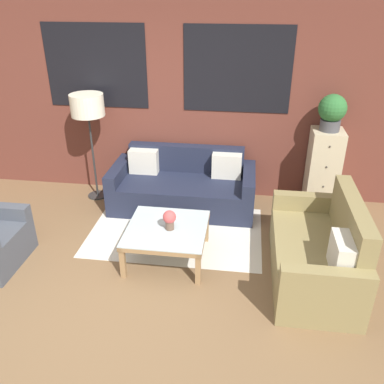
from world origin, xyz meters
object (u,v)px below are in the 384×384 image
Objects in this scene: couch_dark at (183,187)px; coffee_table at (167,232)px; potted_plant at (332,111)px; floor_lamp at (88,108)px; settee_vintage at (319,253)px; drawer_cabinet at (323,170)px; flower_vase at (170,219)px.

coffee_table is (0.01, -1.25, 0.06)m from couch_dark.
floor_lamp is at bearing -178.13° from potted_plant.
settee_vintage is 1.39× the size of drawer_cabinet.
coffee_table is (-1.62, 0.13, 0.03)m from settee_vintage.
coffee_table is 0.19m from flower_vase.
coffee_table is 2.57m from potted_plant.
couch_dark is at bearing 90.63° from coffee_table.
flower_vase is (0.05, -1.27, 0.25)m from couch_dark.
floor_lamp reaches higher than settee_vintage.
coffee_table is 2.36m from drawer_cabinet.
floor_lamp is (-2.93, 1.48, 1.00)m from settee_vintage.
settee_vintage is 1.62m from drawer_cabinet.
settee_vintage is at bearing -40.18° from couch_dark.
drawer_cabinet is at bearing 1.87° from floor_lamp.
drawer_cabinet is (0.23, 1.58, 0.25)m from settee_vintage.
settee_vintage is 1.60m from flower_vase.
coffee_table is at bearing -89.37° from couch_dark.
potted_plant reaches higher than coffee_table.
settee_vintage is 1.92m from potted_plant.
drawer_cabinet is at bearing 81.69° from settee_vintage.
drawer_cabinet is at bearing -90.00° from potted_plant.
floor_lamp is at bearing 153.17° from settee_vintage.
drawer_cabinet reaches higher than flower_vase.
flower_vase is at bearing -87.63° from couch_dark.
potted_plant reaches higher than couch_dark.
couch_dark is 1.29m from flower_vase.
couch_dark reaches higher than flower_vase.
drawer_cabinet is at bearing 39.09° from flower_vase.
floor_lamp is 2.08m from flower_vase.
couch_dark is 1.25× the size of settee_vintage.
settee_vintage is 1.04× the size of floor_lamp.
settee_vintage is 3.43m from floor_lamp.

